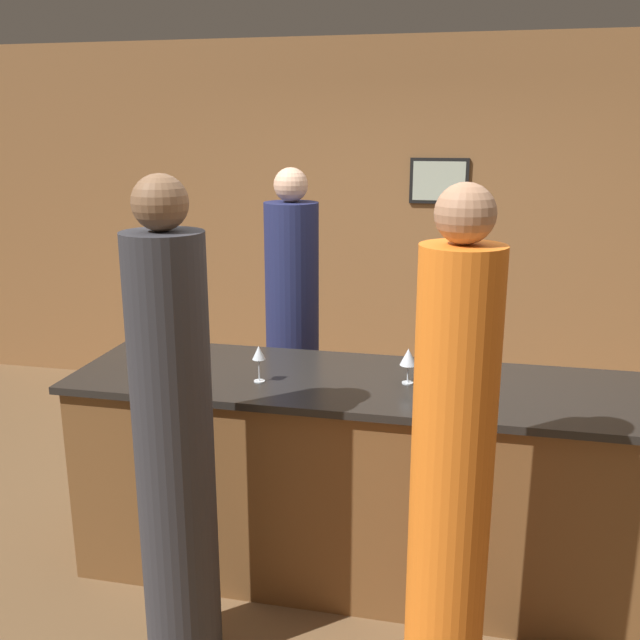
{
  "coord_description": "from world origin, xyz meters",
  "views": [
    {
      "loc": [
        0.49,
        -3.1,
        2.14
      ],
      "look_at": [
        -0.22,
        0.1,
        1.25
      ],
      "focal_mm": 40.0,
      "sensor_mm": 36.0,
      "label": 1
    }
  ],
  "objects_px": {
    "wine_bottle_0": "(153,345)",
    "guest_1": "(451,486)",
    "guest_0": "(174,446)",
    "bartender": "(292,343)"
  },
  "relations": [
    {
      "from": "guest_1",
      "to": "wine_bottle_0",
      "type": "relative_size",
      "value": 6.34
    },
    {
      "from": "wine_bottle_0",
      "to": "guest_1",
      "type": "bearing_deg",
      "value": -27.32
    },
    {
      "from": "guest_0",
      "to": "guest_1",
      "type": "bearing_deg",
      "value": -5.18
    },
    {
      "from": "bartender",
      "to": "guest_1",
      "type": "relative_size",
      "value": 0.97
    },
    {
      "from": "guest_0",
      "to": "guest_1",
      "type": "distance_m",
      "value": 1.07
    },
    {
      "from": "guest_0",
      "to": "guest_1",
      "type": "xyz_separation_m",
      "value": [
        1.07,
        -0.1,
        0.0
      ]
    },
    {
      "from": "bartender",
      "to": "wine_bottle_0",
      "type": "distance_m",
      "value": 1.02
    },
    {
      "from": "bartender",
      "to": "wine_bottle_0",
      "type": "xyz_separation_m",
      "value": [
        -0.46,
        -0.89,
        0.22
      ]
    },
    {
      "from": "bartender",
      "to": "wine_bottle_0",
      "type": "height_order",
      "value": "bartender"
    },
    {
      "from": "guest_0",
      "to": "bartender",
      "type": "bearing_deg",
      "value": 87.07
    }
  ]
}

